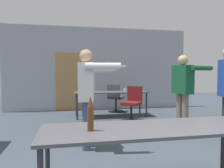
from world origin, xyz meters
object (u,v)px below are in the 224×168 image
object	(u,v)px
person_far_watching	(87,89)
person_left_plaid	(183,85)
office_chair_far_left	(115,99)
office_chair_mid_tucked	(132,104)
person_right_polo	(88,86)
drink_cup	(125,90)
beer_bottle	(90,114)

from	to	relation	value
person_far_watching	person_left_plaid	size ratio (longest dim) A/B	0.99
office_chair_far_left	office_chair_mid_tucked	distance (m)	1.42
office_chair_far_left	person_right_polo	bearing A→B (deg)	-89.45
office_chair_far_left	drink_cup	world-z (taller)	office_chair_far_left
person_far_watching	person_left_plaid	xyz separation A→B (m)	(2.31, 0.85, 0.00)
person_right_polo	drink_cup	distance (m)	1.87
person_right_polo	office_chair_mid_tucked	bearing A→B (deg)	107.28
person_left_plaid	drink_cup	bearing A→B (deg)	-170.22
office_chair_mid_tucked	drink_cup	bearing A→B (deg)	-52.44
person_right_polo	person_left_plaid	size ratio (longest dim) A/B	0.97
person_far_watching	beer_bottle	world-z (taller)	person_far_watching
person_left_plaid	office_chair_far_left	distance (m)	2.83
beer_bottle	person_far_watching	bearing A→B (deg)	86.00
person_far_watching	drink_cup	world-z (taller)	person_far_watching
person_right_polo	beer_bottle	distance (m)	3.27
drink_cup	beer_bottle	bearing A→B (deg)	-108.84
person_right_polo	office_chair_mid_tucked	distance (m)	1.45
person_left_plaid	drink_cup	world-z (taller)	person_left_plaid
person_right_polo	office_chair_far_left	world-z (taller)	person_right_polo
person_left_plaid	office_chair_far_left	bearing A→B (deg)	-170.75
person_far_watching	person_left_plaid	world-z (taller)	person_left_plaid
office_chair_far_left	beer_bottle	bearing A→B (deg)	-74.18
office_chair_far_left	person_left_plaid	bearing A→B (deg)	-36.73
person_far_watching	drink_cup	size ratio (longest dim) A/B	20.26
person_far_watching	person_left_plaid	distance (m)	2.46
person_left_plaid	office_chair_mid_tucked	size ratio (longest dim) A/B	1.82
office_chair_mid_tucked	person_far_watching	bearing A→B (deg)	93.51
office_chair_far_left	office_chair_mid_tucked	size ratio (longest dim) A/B	1.00
office_chair_far_left	beer_bottle	distance (m)	5.33
person_far_watching	person_right_polo	xyz separation A→B (m)	(0.16, 1.54, -0.03)
person_far_watching	person_right_polo	distance (m)	1.55
office_chair_far_left	drink_cup	xyz separation A→B (m)	(0.20, -0.53, 0.35)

